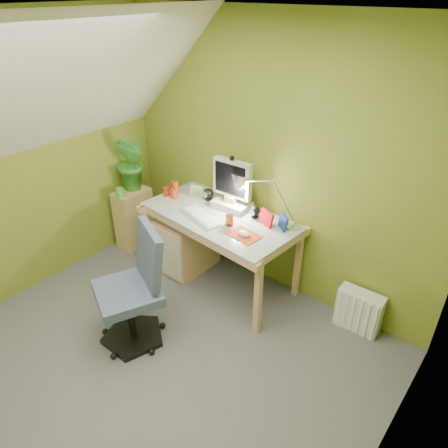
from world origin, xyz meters
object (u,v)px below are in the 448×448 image
Objects in this scene: desk_lamp at (275,190)px; potted_plant at (131,163)px; desk at (220,250)px; task_chair at (127,291)px; monitor at (232,182)px; side_ledge at (134,218)px; radiator at (359,311)px.

desk_lamp reaches higher than potted_plant.
task_chair reaches higher than desk.
task_chair is at bearing -124.07° from desk_lamp.
monitor is at bearing 9.54° from potted_plant.
desk is 2.15× the size of side_ledge.
task_chair is (-0.07, -1.01, 0.11)m from desk.
potted_plant is at bearing -175.09° from desk.
side_ledge is 2.47m from radiator.
monitor is 0.82× the size of desk_lamp.
radiator is (2.44, 0.33, -0.14)m from side_ledge.
monitor is 1.36m from side_ledge.
potted_plant is 0.60× the size of task_chair.
monitor is 0.53× the size of task_chair.
side_ledge is 0.67× the size of task_chair.
side_ledge is (-1.61, -0.24, -0.74)m from desk_lamp.
potted_plant is (-1.16, -0.19, -0.06)m from monitor.
side_ledge is 1.10× the size of potted_plant.
desk is at bearing -171.23° from radiator.
potted_plant is 1.62× the size of radiator.
radiator is (0.84, 0.08, -0.88)m from desk_lamp.
monitor is (0.00, 0.18, 0.63)m from desk.
task_chair is at bearing -139.60° from radiator.
radiator is (2.44, 0.28, -0.77)m from potted_plant.
monitor reaches higher than potted_plant.
radiator is at bearing 7.63° from side_ledge.
potted_plant reaches higher than desk.
desk is 1.02m from task_chair.
potted_plant is at bearing -176.30° from radiator.
task_chair is at bearing -41.23° from side_ledge.
desk_lamp is 1.62m from potted_plant.
desk is 1.43× the size of task_chair.
task_chair is 2.68× the size of radiator.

